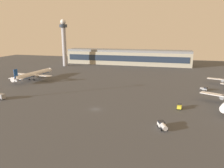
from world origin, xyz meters
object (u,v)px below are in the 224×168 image
Objects in this scene: airplane_taxiway_distant at (33,75)px; cargo_loader at (179,106)px; control_tower at (64,40)px; catering_truck at (1,96)px; maintenance_van at (204,89)px; fuel_truck at (163,125)px.

cargo_loader is at bearing -15.00° from airplane_taxiway_distant.
catering_truck is at bearing -79.40° from control_tower.
cargo_loader is (-15.60, -38.10, 0.00)m from maintenance_van.
catering_truck is 92.56m from cargo_loader.
fuel_truck is (107.47, -132.78, -26.11)m from control_tower.
cargo_loader is (92.09, 9.33, -0.40)m from catering_truck.
airplane_taxiway_distant is 120.38m from maintenance_van.
control_tower is 122.67m from catering_truck.
maintenance_van is at bearing -48.14° from catering_truck.
maintenance_van is 41.17m from cargo_loader.
airplane_taxiway_distant is at bearing -82.39° from control_tower.
maintenance_van is 66.20m from fuel_truck.
airplane_taxiway_distant reaches higher than fuel_truck.
control_tower reaches higher than airplane_taxiway_distant.
fuel_truck reaches higher than maintenance_van.
control_tower reaches higher than maintenance_van.
airplane_taxiway_distant is 6.28× the size of fuel_truck.
control_tower is at bearing 141.34° from cargo_loader.
control_tower is at bearing -89.25° from maintenance_van.
catering_truck reaches higher than fuel_truck.
maintenance_van is (120.34, -0.00, -2.86)m from airplane_taxiway_distant.
cargo_loader is 0.65× the size of fuel_truck.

